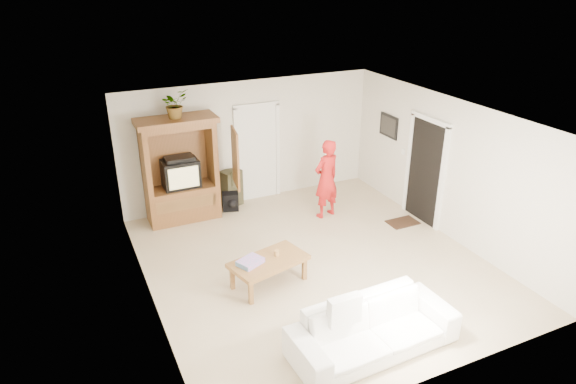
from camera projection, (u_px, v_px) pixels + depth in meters
name	position (u px, v px, depth m)	size (l,w,h in m)	color
floor	(315.00, 263.00, 8.87)	(6.00, 6.00, 0.00)	tan
ceiling	(318.00, 117.00, 7.81)	(6.00, 6.00, 0.00)	white
wall_back	(250.00, 142.00, 10.82)	(5.50, 5.50, 0.00)	silver
wall_front	(440.00, 293.00, 5.85)	(5.50, 5.50, 0.00)	silver
wall_left	(145.00, 228.00, 7.28)	(6.00, 6.00, 0.00)	silver
wall_right	(449.00, 169.00, 9.40)	(6.00, 6.00, 0.00)	silver
armoire	(182.00, 176.00, 10.09)	(1.82, 1.14, 2.10)	brown
door_back	(257.00, 154.00, 10.97)	(0.85, 0.05, 2.04)	white
doorway_right	(425.00, 172.00, 10.00)	(0.05, 0.90, 2.04)	black
framed_picture	(389.00, 126.00, 10.84)	(0.03, 0.60, 0.48)	black
doormat	(403.00, 222.00, 10.25)	(0.60, 0.40, 0.02)	#382316
plant	(175.00, 104.00, 9.46)	(0.48, 0.42, 0.54)	#4C7238
man	(326.00, 179.00, 10.23)	(0.59, 0.39, 1.62)	red
sofa	(373.00, 328.00, 6.77)	(2.27, 0.89, 0.66)	white
coffee_table	(269.00, 263.00, 8.14)	(1.34, 0.94, 0.45)	olive
towel	(250.00, 262.00, 7.98)	(0.38, 0.28, 0.08)	#FF54C5
candle	(277.00, 253.00, 8.20)	(0.08, 0.08, 0.10)	tan
backpack_black	(230.00, 202.00, 10.67)	(0.33, 0.19, 0.40)	black
backpack_olive	(231.00, 188.00, 10.87)	(0.41, 0.30, 0.78)	#47442B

